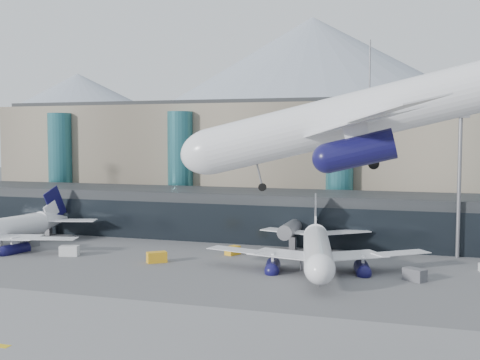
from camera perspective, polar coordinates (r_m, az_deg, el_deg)
name	(u,v)px	position (r m, az deg, el deg)	size (l,w,h in m)	color
ground	(206,319)	(73.30, -3.25, -13.07)	(900.00, 900.00, 0.00)	#515154
concourse	(304,217)	(126.77, 6.07, -3.47)	(170.00, 27.00, 10.00)	black
terminal_main	(238,160)	(163.39, -0.24, 1.93)	(130.00, 30.00, 31.00)	gray
teal_towers	(257,169)	(145.26, 1.59, 1.09)	(116.40, 19.40, 46.00)	#27646D
mountain_ridge	(418,103)	(446.17, 16.54, 7.03)	(910.00, 400.00, 110.00)	gray
lightmast_mid	(459,178)	(113.77, 20.08, 0.22)	(3.00, 1.20, 25.60)	slate
hero_jet	(391,98)	(52.02, 14.12, 7.52)	(35.91, 36.31, 11.74)	white
jet_parked_left	(4,223)	(127.59, -21.48, -3.79)	(38.20, 38.90, 12.53)	white
jet_parked_mid	(317,239)	(100.97, 7.30, -5.58)	(37.82, 38.59, 12.43)	white
veh_a	(69,251)	(114.50, -15.88, -6.47)	(3.32, 1.87, 1.87)	silver
veh_b	(233,250)	(111.26, -0.70, -6.70)	(2.69, 1.66, 1.55)	gold
veh_c	(415,275)	(95.22, 16.23, -8.61)	(3.37, 1.78, 1.87)	#525257
veh_f	(32,242)	(126.27, -19.12, -5.62)	(2.90, 1.54, 1.62)	#525257
veh_h	(157,257)	(105.44, -7.90, -7.26)	(3.33, 1.75, 1.84)	gold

